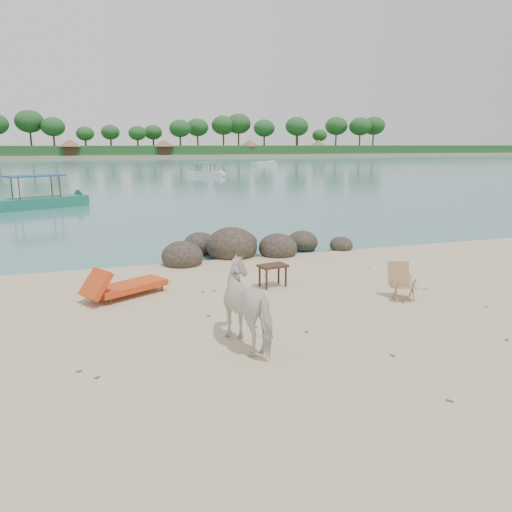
{
  "coord_description": "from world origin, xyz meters",
  "views": [
    {
      "loc": [
        -3.76,
        -8.28,
        3.43
      ],
      "look_at": [
        -0.28,
        2.0,
        1.0
      ],
      "focal_mm": 35.0,
      "sensor_mm": 36.0,
      "label": 1
    }
  ],
  "objects_px": {
    "boulders": "(241,248)",
    "boat_near": "(35,181)",
    "cow": "(252,306)",
    "side_table": "(273,277)",
    "deck_chair": "(405,283)",
    "lounge_chair": "(130,283)"
  },
  "relations": [
    {
      "from": "boulders",
      "to": "boat_near",
      "type": "relative_size",
      "value": 1.05
    },
    {
      "from": "cow",
      "to": "side_table",
      "type": "distance_m",
      "value": 3.64
    },
    {
      "from": "side_table",
      "to": "deck_chair",
      "type": "relative_size",
      "value": 0.83
    },
    {
      "from": "boat_near",
      "to": "boulders",
      "type": "bearing_deg",
      "value": -89.58
    },
    {
      "from": "cow",
      "to": "boat_near",
      "type": "bearing_deg",
      "value": -90.5
    },
    {
      "from": "side_table",
      "to": "boat_near",
      "type": "xyz_separation_m",
      "value": [
        -6.8,
        19.12,
        1.21
      ]
    },
    {
      "from": "lounge_chair",
      "to": "deck_chair",
      "type": "distance_m",
      "value": 6.24
    },
    {
      "from": "boat_near",
      "to": "cow",
      "type": "bearing_deg",
      "value": -101.53
    },
    {
      "from": "cow",
      "to": "side_table",
      "type": "relative_size",
      "value": 2.51
    },
    {
      "from": "side_table",
      "to": "cow",
      "type": "bearing_deg",
      "value": -127.26
    },
    {
      "from": "boulders",
      "to": "boat_near",
      "type": "distance_m",
      "value": 16.93
    },
    {
      "from": "boulders",
      "to": "cow",
      "type": "bearing_deg",
      "value": -105.38
    },
    {
      "from": "side_table",
      "to": "boat_near",
      "type": "relative_size",
      "value": 0.11
    },
    {
      "from": "cow",
      "to": "boat_near",
      "type": "relative_size",
      "value": 0.28
    },
    {
      "from": "boulders",
      "to": "deck_chair",
      "type": "height_order",
      "value": "boulders"
    },
    {
      "from": "boulders",
      "to": "lounge_chair",
      "type": "height_order",
      "value": "boulders"
    },
    {
      "from": "boulders",
      "to": "side_table",
      "type": "relative_size",
      "value": 9.39
    },
    {
      "from": "lounge_chair",
      "to": "cow",
      "type": "bearing_deg",
      "value": -92.45
    },
    {
      "from": "side_table",
      "to": "lounge_chair",
      "type": "xyz_separation_m",
      "value": [
        -3.37,
        0.39,
        0.04
      ]
    },
    {
      "from": "cow",
      "to": "side_table",
      "type": "bearing_deg",
      "value": -129.83
    },
    {
      "from": "deck_chair",
      "to": "boulders",
      "type": "bearing_deg",
      "value": 127.93
    },
    {
      "from": "cow",
      "to": "deck_chair",
      "type": "distance_m",
      "value": 4.25
    }
  ]
}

